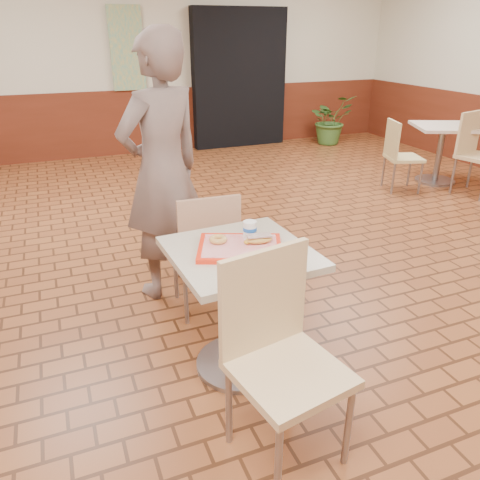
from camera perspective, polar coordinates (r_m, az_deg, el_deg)
name	(u,v)px	position (r m, az deg, el deg)	size (l,w,h in m)	color
room_shell	(344,90)	(3.33, 12.55, 17.39)	(8.01, 10.01, 3.01)	brown
wainscot_band	(332,229)	(3.58, 11.12, 1.35)	(8.00, 10.00, 1.00)	#551F10
corridor_doorway	(239,80)	(8.25, -0.09, 18.97)	(1.60, 0.22, 2.20)	black
promo_poster	(127,49)	(7.79, -13.62, 21.73)	(0.50, 0.03, 1.20)	gray
main_table	(240,290)	(2.66, 0.00, -6.17)	(0.74, 0.74, 0.78)	#B4AA91
chair_main_front	(279,348)	(2.17, 4.74, -13.00)	(0.54, 0.54, 1.00)	#DAB882
chair_main_back	(206,248)	(3.20, -4.13, -0.99)	(0.44, 0.44, 0.90)	tan
customer	(163,171)	(3.40, -9.42, 8.30)	(0.69, 0.45, 1.90)	#75615A
serving_tray	(240,248)	(2.53, 0.00, -0.96)	(0.45, 0.35, 0.03)	red
ring_donut	(218,239)	(2.56, -2.68, 0.08)	(0.10, 0.10, 0.03)	gold
long_john_donut	(258,239)	(2.55, 2.24, 0.09)	(0.16, 0.10, 0.05)	gold
paper_cup	(250,229)	(2.60, 1.22, 1.30)	(0.08, 0.08, 0.10)	white
second_table	(441,144)	(6.73, 23.30, 10.68)	(0.71, 0.71, 0.75)	beige
chair_second_left	(399,152)	(6.19, 18.81, 10.10)	(0.50, 0.50, 0.87)	#D9C682
chair_second_front	(476,149)	(6.42, 26.78, 9.86)	(0.55, 0.55, 0.98)	#D6B780
potted_plant	(330,120)	(8.61, 10.97, 14.21)	(0.75, 0.65, 0.84)	#386227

